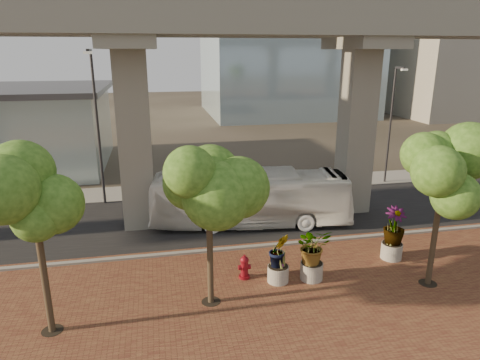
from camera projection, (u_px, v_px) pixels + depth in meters
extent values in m
plane|color=#322C24|center=(259.00, 231.00, 22.11)|extent=(160.00, 160.00, 0.00)
cube|color=brown|center=(315.00, 322.00, 14.60)|extent=(70.00, 13.00, 0.06)
cube|color=black|center=(250.00, 216.00, 23.98)|extent=(90.00, 8.00, 0.04)
cube|color=gray|center=(269.00, 246.00, 20.21)|extent=(70.00, 0.25, 0.16)
cube|color=gray|center=(233.00, 187.00, 29.14)|extent=(90.00, 3.00, 0.06)
cube|color=gray|center=(260.00, 14.00, 19.44)|extent=(72.00, 2.40, 1.80)
cube|color=gray|center=(245.00, 19.00, 22.44)|extent=(72.00, 2.40, 1.80)
cube|color=#9C988C|center=(463.00, 28.00, 59.61)|extent=(18.00, 16.00, 24.00)
imported|color=white|center=(250.00, 199.00, 22.45)|extent=(10.68, 3.88, 2.91)
cylinder|color=maroon|center=(244.00, 276.00, 17.40)|extent=(0.45, 0.45, 0.10)
cylinder|color=maroon|center=(244.00, 268.00, 17.29)|extent=(0.30, 0.30, 0.73)
sphere|color=maroon|center=(244.00, 260.00, 17.19)|extent=(0.35, 0.35, 0.35)
cylinder|color=maroon|center=(244.00, 257.00, 17.14)|extent=(0.10, 0.10, 0.13)
cylinder|color=maroon|center=(244.00, 267.00, 17.28)|extent=(0.51, 0.20, 0.20)
cylinder|color=#B0AB9F|center=(311.00, 271.00, 17.23)|extent=(0.91, 0.91, 0.71)
imported|color=#2B5316|center=(313.00, 246.00, 16.91)|extent=(2.02, 2.02, 1.52)
cylinder|color=#A79F96|center=(391.00, 251.00, 18.96)|extent=(0.91, 0.91, 0.71)
imported|color=#2B5316|center=(394.00, 226.00, 18.61)|extent=(2.24, 2.24, 1.68)
cylinder|color=#9D968E|center=(278.00, 274.00, 17.05)|extent=(0.85, 0.85, 0.66)
imported|color=#2B5316|center=(279.00, 250.00, 16.75)|extent=(1.89, 1.89, 1.42)
cylinder|color=#443527|center=(45.00, 281.00, 13.59)|extent=(0.22, 0.22, 3.68)
cylinder|color=black|center=(52.00, 330.00, 14.12)|extent=(0.70, 0.70, 0.01)
cylinder|color=#443527|center=(210.00, 260.00, 15.26)|extent=(0.22, 0.22, 3.42)
cylinder|color=black|center=(211.00, 301.00, 15.75)|extent=(0.70, 0.70, 0.01)
cylinder|color=#443527|center=(433.00, 245.00, 16.50)|extent=(0.22, 0.22, 3.36)
cylinder|color=black|center=(428.00, 283.00, 16.99)|extent=(0.70, 0.70, 0.01)
cylinder|color=#313036|center=(98.00, 131.00, 24.73)|extent=(0.16, 0.16, 8.90)
cube|color=#313036|center=(89.00, 50.00, 22.92)|extent=(0.17, 1.11, 0.17)
cube|color=silver|center=(88.00, 53.00, 22.43)|extent=(0.44, 0.22, 0.13)
cylinder|color=#2D2C31|center=(390.00, 127.00, 29.09)|extent=(0.14, 0.14, 7.83)
cube|color=#2D2C31|center=(400.00, 68.00, 27.49)|extent=(0.15, 0.98, 0.15)
cube|color=silver|center=(404.00, 70.00, 27.06)|extent=(0.39, 0.20, 0.12)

